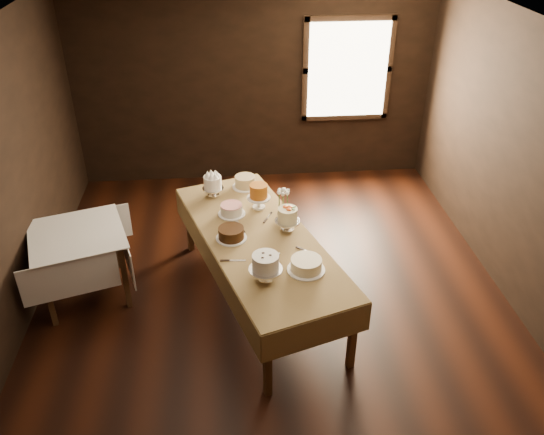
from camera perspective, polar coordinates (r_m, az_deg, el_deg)
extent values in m
cube|color=black|center=(5.95, 0.18, -8.84)|extent=(5.00, 6.00, 0.01)
cube|color=beige|center=(4.65, 0.23, 18.46)|extent=(5.00, 6.00, 0.01)
cube|color=black|center=(7.91, -1.87, 13.46)|extent=(5.00, 0.02, 2.80)
cube|color=black|center=(5.91, 25.17, 3.85)|extent=(0.02, 6.00, 2.80)
cube|color=#FFEABF|center=(7.97, 7.82, 14.84)|extent=(1.10, 0.05, 1.30)
cube|color=#412814|center=(4.82, -0.46, -14.81)|extent=(0.08, 0.08, 0.73)
cube|color=#412814|center=(6.62, -8.55, -0.64)|extent=(0.08, 0.08, 0.73)
cube|color=#412814|center=(5.10, 8.31, -12.03)|extent=(0.08, 0.08, 0.73)
cube|color=#412814|center=(6.83, -1.90, 0.80)|extent=(0.08, 0.08, 0.73)
cube|color=#412814|center=(5.53, -1.37, -2.30)|extent=(1.69, 2.71, 0.04)
cube|color=tan|center=(5.52, -1.37, -2.07)|extent=(1.76, 2.78, 0.01)
cube|color=#412814|center=(5.89, -22.07, -7.53)|extent=(0.07, 0.07, 0.73)
cube|color=#412814|center=(6.50, -22.47, -3.64)|extent=(0.07, 0.07, 0.73)
cube|color=#412814|center=(5.88, -14.92, -6.07)|extent=(0.07, 0.07, 0.73)
cube|color=#412814|center=(6.50, -16.03, -2.32)|extent=(0.07, 0.07, 0.73)
cube|color=#412814|center=(5.97, -19.52, -1.82)|extent=(1.06, 1.06, 0.04)
cube|color=white|center=(5.96, -19.56, -1.61)|extent=(1.16, 1.16, 0.01)
cylinder|color=silver|center=(6.24, -6.09, 2.70)|extent=(0.24, 0.24, 0.12)
cylinder|color=white|center=(6.18, -6.15, 3.73)|extent=(0.23, 0.23, 0.14)
cylinder|color=white|center=(6.42, -2.79, 3.20)|extent=(0.30, 0.30, 0.01)
cylinder|color=tan|center=(6.39, -2.81, 3.75)|extent=(0.31, 0.31, 0.13)
cylinder|color=white|center=(5.90, -4.18, 0.37)|extent=(0.29, 0.29, 0.01)
cylinder|color=white|center=(5.87, -4.20, 0.83)|extent=(0.32, 0.32, 0.10)
cylinder|color=white|center=(5.97, -1.37, 1.62)|extent=(0.26, 0.26, 0.14)
cylinder|color=#C1691B|center=(5.90, -1.39, 2.85)|extent=(0.23, 0.23, 0.15)
cylinder|color=white|center=(5.50, -4.21, -2.13)|extent=(0.31, 0.31, 0.01)
cylinder|color=#3A200C|center=(5.47, -4.24, -1.60)|extent=(0.33, 0.33, 0.11)
cylinder|color=silver|center=(5.59, 1.60, -0.76)|extent=(0.26, 0.26, 0.13)
cylinder|color=beige|center=(5.52, 1.62, 0.40)|extent=(0.26, 0.26, 0.14)
cylinder|color=silver|center=(4.91, -0.66, -5.82)|extent=(0.30, 0.30, 0.13)
cylinder|color=white|center=(4.83, -0.67, -4.52)|extent=(0.33, 0.33, 0.14)
cylinder|color=white|center=(5.07, 3.53, -5.40)|extent=(0.35, 0.35, 0.01)
cylinder|color=beige|center=(5.04, 3.55, -4.85)|extent=(0.37, 0.37, 0.11)
cube|color=silver|center=(5.24, 0.19, -4.01)|extent=(0.21, 0.16, 0.01)
cube|color=silver|center=(5.30, 4.02, -3.62)|extent=(0.20, 0.17, 0.01)
cube|color=silver|center=(5.72, -3.44, -0.71)|extent=(0.10, 0.24, 0.01)
cube|color=silver|center=(5.86, -0.28, 0.23)|extent=(0.13, 0.23, 0.01)
cube|color=silver|center=(5.19, -3.56, -4.45)|extent=(0.24, 0.04, 0.01)
imported|color=#2D2823|center=(5.80, 1.15, 0.55)|extent=(0.15, 0.15, 0.13)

